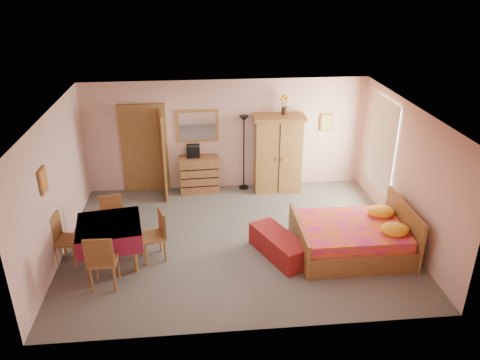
{
  "coord_description": "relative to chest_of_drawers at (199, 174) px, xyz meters",
  "views": [
    {
      "loc": [
        -0.69,
        -7.8,
        4.88
      ],
      "look_at": [
        0.1,
        0.3,
        1.15
      ],
      "focal_mm": 35.0,
      "sensor_mm": 36.0,
      "label": 1
    }
  ],
  "objects": [
    {
      "name": "picture_back",
      "position": [
        3.02,
        0.18,
        1.12
      ],
      "size": [
        0.3,
        0.04,
        0.4
      ],
      "primitive_type": "cube",
      "color": "#D8BF59",
      "rests_on": "wall_back"
    },
    {
      "name": "floor_lamp",
      "position": [
        1.06,
        0.05,
        0.47
      ],
      "size": [
        0.28,
        0.28,
        1.8
      ],
      "primitive_type": "cube",
      "rotation": [
        0.0,
        0.0,
        -0.24
      ],
      "color": "black",
      "rests_on": "floor"
    },
    {
      "name": "chair_east",
      "position": [
        -0.89,
        -2.76,
        0.04
      ],
      "size": [
        0.54,
        0.54,
        0.95
      ],
      "primitive_type": "cube",
      "rotation": [
        0.0,
        0.0,
        1.88
      ],
      "color": "#AC7D3A",
      "rests_on": "floor"
    },
    {
      "name": "stereo",
      "position": [
        -0.12,
        0.04,
        0.57
      ],
      "size": [
        0.3,
        0.22,
        0.28
      ],
      "primitive_type": "cube",
      "rotation": [
        0.0,
        0.0,
        0.0
      ],
      "color": "black",
      "rests_on": "chest_of_drawers"
    },
    {
      "name": "wall_back",
      "position": [
        0.67,
        0.21,
        0.87
      ],
      "size": [
        6.5,
        0.1,
        2.6
      ],
      "primitive_type": "cube",
      "color": "beige",
      "rests_on": "floor"
    },
    {
      "name": "bench",
      "position": [
        1.39,
        -2.9,
        -0.21
      ],
      "size": [
        0.99,
        1.4,
        0.44
      ],
      "primitive_type": "cube",
      "rotation": [
        0.0,
        0.0,
        0.43
      ],
      "color": "maroon",
      "rests_on": "floor"
    },
    {
      "name": "wall_left",
      "position": [
        -2.58,
        -2.29,
        0.87
      ],
      "size": [
        0.1,
        5.0,
        2.6
      ],
      "primitive_type": "cube",
      "color": "beige",
      "rests_on": "floor"
    },
    {
      "name": "ceiling",
      "position": [
        0.67,
        -2.29,
        2.17
      ],
      "size": [
        6.5,
        6.5,
        0.0
      ],
      "primitive_type": "plane",
      "rotation": [
        3.14,
        0.0,
        0.0
      ],
      "color": "brown",
      "rests_on": "wall_back"
    },
    {
      "name": "wall_mirror",
      "position": [
        0.0,
        0.21,
        1.12
      ],
      "size": [
        0.97,
        0.08,
        0.76
      ],
      "primitive_type": "cube",
      "rotation": [
        0.0,
        0.0,
        0.03
      ],
      "color": "white",
      "rests_on": "wall_back"
    },
    {
      "name": "wall_right",
      "position": [
        3.92,
        -2.29,
        0.87
      ],
      "size": [
        0.1,
        5.0,
        2.6
      ],
      "primitive_type": "cube",
      "color": "beige",
      "rests_on": "floor"
    },
    {
      "name": "chair_south",
      "position": [
        -1.64,
        -3.47,
        0.08
      ],
      "size": [
        0.47,
        0.47,
        1.01
      ],
      "primitive_type": "cube",
      "rotation": [
        0.0,
        0.0,
        -0.02
      ],
      "color": "#A16536",
      "rests_on": "floor"
    },
    {
      "name": "bed",
      "position": [
        2.74,
        -2.9,
        0.05
      ],
      "size": [
        2.05,
        1.62,
        0.95
      ],
      "primitive_type": "cube",
      "rotation": [
        0.0,
        0.0,
        -0.0
      ],
      "color": "#CB136C",
      "rests_on": "floor"
    },
    {
      "name": "chest_of_drawers",
      "position": [
        0.0,
        0.0,
        0.0
      ],
      "size": [
        0.93,
        0.49,
        0.86
      ],
      "primitive_type": "cube",
      "rotation": [
        0.0,
        0.0,
        0.04
      ],
      "color": "#925B31",
      "rests_on": "floor"
    },
    {
      "name": "chair_north",
      "position": [
        -1.66,
        -2.14,
        0.04
      ],
      "size": [
        0.51,
        0.51,
        0.93
      ],
      "primitive_type": "cube",
      "rotation": [
        0.0,
        0.0,
        3.39
      ],
      "color": "#A97339",
      "rests_on": "floor"
    },
    {
      "name": "chair_west",
      "position": [
        -2.38,
        -2.73,
        0.04
      ],
      "size": [
        0.5,
        0.5,
        0.94
      ],
      "primitive_type": "cube",
      "rotation": [
        0.0,
        0.0,
        -1.76
      ],
      "color": "#A26D37",
      "rests_on": "floor"
    },
    {
      "name": "window",
      "position": [
        3.88,
        -1.09,
        1.02
      ],
      "size": [
        0.08,
        1.4,
        1.95
      ],
      "primitive_type": "cube",
      "color": "white",
      "rests_on": "wall_right"
    },
    {
      "name": "floor",
      "position": [
        0.67,
        -2.29,
        -0.43
      ],
      "size": [
        6.5,
        6.5,
        0.0
      ],
      "primitive_type": "plane",
      "color": "#645F58",
      "rests_on": "ground"
    },
    {
      "name": "doorway",
      "position": [
        -1.23,
        0.18,
        0.6
      ],
      "size": [
        1.06,
        0.12,
        2.15
      ],
      "primitive_type": "cube",
      "color": "#9E6B35",
      "rests_on": "floor"
    },
    {
      "name": "sunflower_vase",
      "position": [
        1.96,
        -0.0,
        1.62
      ],
      "size": [
        0.19,
        0.19,
        0.44
      ],
      "primitive_type": "cube",
      "rotation": [
        0.0,
        0.0,
        0.08
      ],
      "color": "yellow",
      "rests_on": "wardrobe"
    },
    {
      "name": "wardrobe",
      "position": [
        1.83,
        -0.11,
        0.49
      ],
      "size": [
        1.19,
        0.64,
        1.83
      ],
      "primitive_type": "cube",
      "rotation": [
        0.0,
        0.0,
        -0.03
      ],
      "color": "#AB793A",
      "rests_on": "floor"
    },
    {
      "name": "picture_left",
      "position": [
        -2.55,
        -2.89,
        1.27
      ],
      "size": [
        0.04,
        0.32,
        0.42
      ],
      "primitive_type": "cube",
      "color": "orange",
      "rests_on": "wall_left"
    },
    {
      "name": "wall_front",
      "position": [
        0.67,
        -4.79,
        0.87
      ],
      "size": [
        6.5,
        0.1,
        2.6
      ],
      "primitive_type": "cube",
      "color": "beige",
      "rests_on": "floor"
    },
    {
      "name": "dining_table",
      "position": [
        -1.62,
        -2.81,
        -0.03
      ],
      "size": [
        1.24,
        1.24,
        0.8
      ],
      "primitive_type": "cube",
      "rotation": [
        0.0,
        0.0,
        0.15
      ],
      "color": "maroon",
      "rests_on": "floor"
    }
  ]
}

